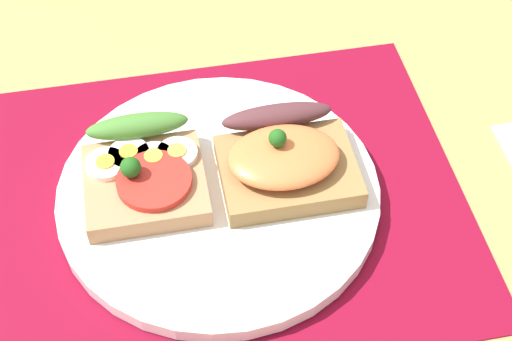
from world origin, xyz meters
TOP-DOWN VIEW (x-y plane):
  - ground_plane at (0.00, 0.00)cm, footprint 120.00×90.00cm
  - placemat at (0.00, 0.00)cm, footprint 38.74×31.21cm
  - plate at (0.00, 0.00)cm, footprint 25.31×25.31cm
  - sandwich_egg_tomato at (-5.50, 1.55)cm, footprint 9.22×10.01cm
  - sandwich_salmon at (5.39, 0.46)cm, footprint 10.55×9.59cm

SIDE VIEW (x-z plane):
  - ground_plane at x=0.00cm, z-range -3.20..0.00cm
  - placemat at x=0.00cm, z-range 0.00..0.30cm
  - plate at x=0.00cm, z-range 0.30..1.59cm
  - sandwich_egg_tomato at x=-5.50cm, z-range 1.03..4.96cm
  - sandwich_salmon at x=5.39cm, z-range 0.85..5.87cm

